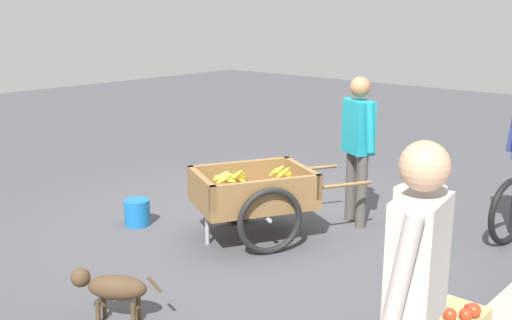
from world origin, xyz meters
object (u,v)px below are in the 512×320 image
Objects in this scene: plastic_bucket at (137,212)px; mixed_fruit_crate at (415,194)px; fruit_cart at (253,195)px; bystander_person at (416,284)px; vendor_person at (358,138)px; dog at (112,287)px.

mixed_fruit_crate is at bearing 144.84° from plastic_bucket.
fruit_cart is 1.31m from plastic_bucket.
mixed_fruit_crate is 0.27× the size of bystander_person.
fruit_cart is 3.28m from bystander_person.
vendor_person is 2.67× the size of dog.
fruit_cart is 6.64× the size of plastic_bucket.
plastic_bucket is 0.16× the size of bystander_person.
fruit_cart is 4.12× the size of mixed_fruit_crate.
plastic_bucket is at bearing -64.81° from fruit_cart.
bystander_person reaches higher than plastic_bucket.
fruit_cart is 1.09× the size of bystander_person.
dog is at bearing -4.47° from mixed_fruit_crate.
bystander_person is (1.84, 2.65, 0.56)m from fruit_cart.
plastic_bucket is (0.54, -1.15, -0.30)m from fruit_cart.
plastic_bucket is 0.62× the size of mixed_fruit_crate.
bystander_person is at bearing 71.14° from plastic_bucket.
mixed_fruit_crate is (-1.03, 0.15, -0.80)m from vendor_person.
vendor_person is 1.31m from mixed_fruit_crate.
dog reaches higher than plastic_bucket.
dog is at bearing -3.10° from vendor_person.
plastic_bucket is at bearing -47.02° from vendor_person.
plastic_bucket is (1.56, -1.67, -0.78)m from vendor_person.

